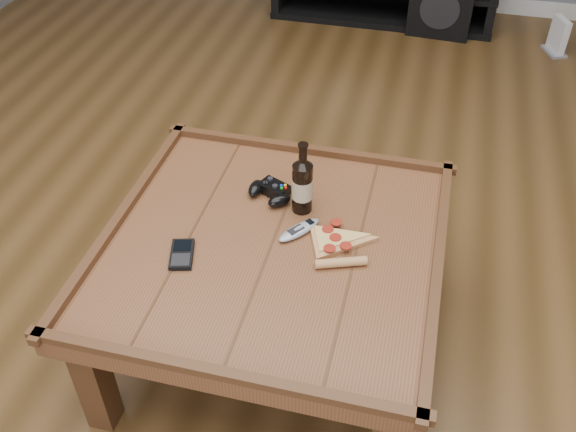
% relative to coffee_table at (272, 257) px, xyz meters
% --- Properties ---
extents(ground, '(6.00, 6.00, 0.00)m').
position_rel_coffee_table_xyz_m(ground, '(0.00, 0.00, -0.39)').
color(ground, '#442C13').
rests_on(ground, ground).
extents(coffee_table, '(1.03, 1.03, 0.48)m').
position_rel_coffee_table_xyz_m(coffee_table, '(0.00, 0.00, 0.00)').
color(coffee_table, '#573018').
rests_on(coffee_table, ground).
extents(beer_bottle, '(0.06, 0.06, 0.25)m').
position_rel_coffee_table_xyz_m(beer_bottle, '(0.05, 0.18, 0.16)').
color(beer_bottle, black).
rests_on(beer_bottle, coffee_table).
extents(game_controller, '(0.16, 0.14, 0.05)m').
position_rel_coffee_table_xyz_m(game_controller, '(-0.06, 0.21, 0.08)').
color(game_controller, black).
rests_on(game_controller, coffee_table).
extents(pizza_slice, '(0.25, 0.31, 0.03)m').
position_rel_coffee_table_xyz_m(pizza_slice, '(0.19, 0.04, 0.07)').
color(pizza_slice, tan).
rests_on(pizza_slice, coffee_table).
extents(smartphone, '(0.10, 0.13, 0.02)m').
position_rel_coffee_table_xyz_m(smartphone, '(-0.24, -0.12, 0.07)').
color(smartphone, black).
rests_on(smartphone, coffee_table).
extents(remote_control, '(0.13, 0.15, 0.02)m').
position_rel_coffee_table_xyz_m(remote_control, '(0.07, 0.06, 0.07)').
color(remote_control, gray).
rests_on(remote_control, coffee_table).
extents(game_console, '(0.15, 0.19, 0.21)m').
position_rel_coffee_table_xyz_m(game_console, '(1.07, 2.47, -0.29)').
color(game_console, gray).
rests_on(game_console, ground).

